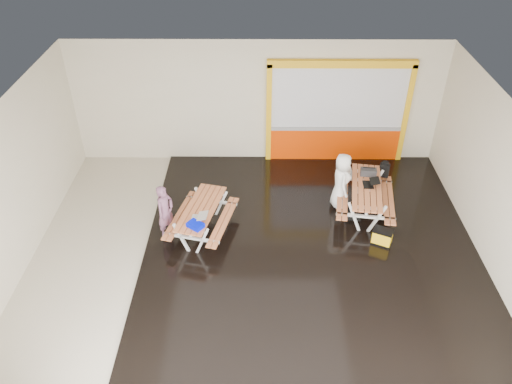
{
  "coord_description": "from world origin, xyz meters",
  "views": [
    {
      "loc": [
        0.06,
        -8.46,
        7.72
      ],
      "look_at": [
        0.0,
        0.9,
        1.0
      ],
      "focal_mm": 35.19,
      "sensor_mm": 36.0,
      "label": 1
    }
  ],
  "objects_px": {
    "person_left": "(165,212)",
    "laptop_right": "(371,183)",
    "person_right": "(341,181)",
    "toolbox": "(368,172)",
    "picnic_table_left": "(202,214)",
    "blue_pouch": "(195,225)",
    "laptop_left": "(199,218)",
    "picnic_table_right": "(366,193)",
    "backpack": "(384,169)",
    "dark_case": "(353,215)",
    "fluke_bag": "(382,237)"
  },
  "relations": [
    {
      "from": "laptop_left",
      "to": "backpack",
      "type": "distance_m",
      "value": 5.0
    },
    {
      "from": "picnic_table_left",
      "to": "backpack",
      "type": "height_order",
      "value": "backpack"
    },
    {
      "from": "blue_pouch",
      "to": "fluke_bag",
      "type": "height_order",
      "value": "blue_pouch"
    },
    {
      "from": "laptop_left",
      "to": "backpack",
      "type": "bearing_deg",
      "value": 24.93
    },
    {
      "from": "laptop_left",
      "to": "toolbox",
      "type": "relative_size",
      "value": 0.99
    },
    {
      "from": "picnic_table_right",
      "to": "dark_case",
      "type": "xyz_separation_m",
      "value": [
        -0.29,
        -0.26,
        -0.5
      ]
    },
    {
      "from": "laptop_right",
      "to": "toolbox",
      "type": "bearing_deg",
      "value": 87.21
    },
    {
      "from": "toolbox",
      "to": "blue_pouch",
      "type": "bearing_deg",
      "value": -154.05
    },
    {
      "from": "dark_case",
      "to": "backpack",
      "type": "bearing_deg",
      "value": 51.38
    },
    {
      "from": "picnic_table_left",
      "to": "blue_pouch",
      "type": "distance_m",
      "value": 0.72
    },
    {
      "from": "picnic_table_right",
      "to": "person_left",
      "type": "bearing_deg",
      "value": -168.03
    },
    {
      "from": "fluke_bag",
      "to": "person_left",
      "type": "bearing_deg",
      "value": 177.61
    },
    {
      "from": "dark_case",
      "to": "picnic_table_right",
      "type": "bearing_deg",
      "value": 41.96
    },
    {
      "from": "blue_pouch",
      "to": "fluke_bag",
      "type": "bearing_deg",
      "value": 3.94
    },
    {
      "from": "person_left",
      "to": "laptop_right",
      "type": "xyz_separation_m",
      "value": [
        4.8,
        1.06,
        0.07
      ]
    },
    {
      "from": "person_left",
      "to": "laptop_right",
      "type": "relative_size",
      "value": 3.45
    },
    {
      "from": "blue_pouch",
      "to": "toolbox",
      "type": "relative_size",
      "value": 0.83
    },
    {
      "from": "picnic_table_right",
      "to": "fluke_bag",
      "type": "relative_size",
      "value": 4.15
    },
    {
      "from": "person_right",
      "to": "dark_case",
      "type": "height_order",
      "value": "person_right"
    },
    {
      "from": "laptop_left",
      "to": "blue_pouch",
      "type": "relative_size",
      "value": 1.19
    },
    {
      "from": "picnic_table_left",
      "to": "backpack",
      "type": "xyz_separation_m",
      "value": [
        4.52,
        1.67,
        0.16
      ]
    },
    {
      "from": "picnic_table_left",
      "to": "fluke_bag",
      "type": "bearing_deg",
      "value": -5.4
    },
    {
      "from": "picnic_table_left",
      "to": "toolbox",
      "type": "distance_m",
      "value": 4.25
    },
    {
      "from": "person_left",
      "to": "toolbox",
      "type": "relative_size",
      "value": 3.26
    },
    {
      "from": "picnic_table_right",
      "to": "laptop_right",
      "type": "bearing_deg",
      "value": 32.84
    },
    {
      "from": "backpack",
      "to": "person_left",
      "type": "bearing_deg",
      "value": -160.71
    },
    {
      "from": "person_left",
      "to": "dark_case",
      "type": "bearing_deg",
      "value": -52.11
    },
    {
      "from": "picnic_table_right",
      "to": "laptop_right",
      "type": "distance_m",
      "value": 0.26
    },
    {
      "from": "toolbox",
      "to": "person_right",
      "type": "bearing_deg",
      "value": -156.57
    },
    {
      "from": "laptop_right",
      "to": "laptop_left",
      "type": "bearing_deg",
      "value": -162.0
    },
    {
      "from": "toolbox",
      "to": "backpack",
      "type": "relative_size",
      "value": 0.99
    },
    {
      "from": "laptop_right",
      "to": "toolbox",
      "type": "relative_size",
      "value": 0.94
    },
    {
      "from": "person_right",
      "to": "toolbox",
      "type": "xyz_separation_m",
      "value": [
        0.7,
        0.3,
        0.05
      ]
    },
    {
      "from": "picnic_table_right",
      "to": "person_left",
      "type": "relative_size",
      "value": 1.63
    },
    {
      "from": "person_left",
      "to": "laptop_right",
      "type": "height_order",
      "value": "person_left"
    },
    {
      "from": "fluke_bag",
      "to": "backpack",
      "type": "bearing_deg",
      "value": 79.19
    },
    {
      "from": "person_left",
      "to": "laptop_left",
      "type": "height_order",
      "value": "person_left"
    },
    {
      "from": "laptop_right",
      "to": "backpack",
      "type": "xyz_separation_m",
      "value": [
        0.51,
        0.8,
        -0.11
      ]
    },
    {
      "from": "person_right",
      "to": "toolbox",
      "type": "bearing_deg",
      "value": -68.16
    },
    {
      "from": "toolbox",
      "to": "picnic_table_right",
      "type": "bearing_deg",
      "value": -102.92
    },
    {
      "from": "backpack",
      "to": "laptop_left",
      "type": "bearing_deg",
      "value": -155.07
    },
    {
      "from": "person_right",
      "to": "laptop_right",
      "type": "bearing_deg",
      "value": -102.63
    },
    {
      "from": "laptop_left",
      "to": "blue_pouch",
      "type": "bearing_deg",
      "value": -100.18
    },
    {
      "from": "laptop_right",
      "to": "dark_case",
      "type": "distance_m",
      "value": 0.89
    },
    {
      "from": "person_left",
      "to": "blue_pouch",
      "type": "relative_size",
      "value": 3.9
    },
    {
      "from": "picnic_table_right",
      "to": "backpack",
      "type": "relative_size",
      "value": 5.23
    },
    {
      "from": "person_right",
      "to": "backpack",
      "type": "xyz_separation_m",
      "value": [
        1.2,
        0.67,
        -0.1
      ]
    },
    {
      "from": "backpack",
      "to": "dark_case",
      "type": "height_order",
      "value": "backpack"
    },
    {
      "from": "blue_pouch",
      "to": "laptop_left",
      "type": "bearing_deg",
      "value": 79.82
    },
    {
      "from": "laptop_left",
      "to": "dark_case",
      "type": "xyz_separation_m",
      "value": [
        3.64,
        0.99,
        -0.69
      ]
    }
  ]
}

